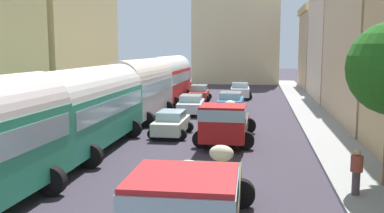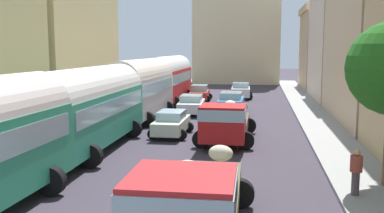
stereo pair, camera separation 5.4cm
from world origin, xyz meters
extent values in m
plane|color=#3A333F|center=(0.00, 27.00, 0.00)|extent=(154.00, 154.00, 0.00)
cube|color=#9A9F93|center=(-7.25, 27.00, 0.07)|extent=(2.50, 70.00, 0.14)
cube|color=#989896|center=(7.25, 27.00, 0.07)|extent=(2.50, 70.00, 0.14)
cube|color=beige|center=(-10.81, 25.68, 5.26)|extent=(4.61, 11.47, 10.52)
cube|color=#D0B089|center=(11.26, 26.34, 6.94)|extent=(5.52, 13.30, 13.88)
cube|color=beige|center=(11.05, 39.29, 6.33)|extent=(5.10, 11.45, 12.66)
cube|color=tan|center=(11.21, 51.02, 4.57)|extent=(5.42, 10.44, 9.14)
cube|color=tan|center=(11.21, 51.02, 9.53)|extent=(5.96, 10.44, 0.77)
cube|color=beige|center=(0.00, 58.22, 6.55)|extent=(11.94, 6.48, 13.10)
cube|color=beige|center=(-4.18, 56.60, 9.17)|extent=(2.75, 2.75, 18.33)
cube|color=beige|center=(4.18, 56.60, 9.17)|extent=(2.75, 2.75, 18.33)
cylinder|color=black|center=(-3.40, 9.03, 0.50)|extent=(1.00, 0.35, 1.00)
cube|color=#2D9174|center=(-4.60, 15.50, 1.66)|extent=(2.55, 9.95, 2.32)
cylinder|color=silver|center=(-4.60, 15.50, 2.82)|extent=(2.50, 9.75, 2.40)
cube|color=#99B7C6|center=(-4.60, 15.50, 2.17)|extent=(2.60, 9.16, 0.74)
cylinder|color=black|center=(-5.80, 18.57, 0.50)|extent=(1.00, 0.35, 1.00)
cylinder|color=black|center=(-3.47, 18.59, 0.50)|extent=(1.00, 0.35, 1.00)
cylinder|color=black|center=(-5.73, 12.41, 0.50)|extent=(1.00, 0.35, 1.00)
cylinder|color=black|center=(-3.40, 12.43, 0.50)|extent=(1.00, 0.35, 1.00)
cube|color=silver|center=(-4.60, 24.50, 1.76)|extent=(2.58, 8.76, 2.51)
cylinder|color=silver|center=(-4.60, 24.50, 3.01)|extent=(2.52, 8.58, 2.34)
cube|color=#99B7C6|center=(-4.60, 24.50, 2.31)|extent=(2.61, 8.06, 0.80)
cylinder|color=black|center=(-5.68, 27.22, 0.50)|extent=(1.00, 0.35, 1.00)
cylinder|color=black|center=(-3.41, 27.17, 0.50)|extent=(1.00, 0.35, 1.00)
cylinder|color=black|center=(-5.79, 21.83, 0.50)|extent=(1.00, 0.35, 1.00)
cylinder|color=black|center=(-3.52, 21.78, 0.50)|extent=(1.00, 0.35, 1.00)
cube|color=red|center=(-4.60, 33.50, 1.79)|extent=(2.38, 9.94, 2.57)
cylinder|color=silver|center=(-4.60, 33.50, 3.07)|extent=(2.33, 9.74, 2.31)
cube|color=#99B7C6|center=(-4.60, 33.50, 2.35)|extent=(2.43, 9.14, 0.82)
cylinder|color=black|center=(-5.72, 36.58, 0.50)|extent=(1.00, 0.35, 1.00)
cylinder|color=black|center=(-3.47, 36.58, 0.50)|extent=(1.00, 0.35, 1.00)
cylinder|color=black|center=(-5.73, 30.42, 0.50)|extent=(1.00, 0.35, 1.00)
cylinder|color=black|center=(-3.48, 30.42, 0.50)|extent=(1.00, 0.35, 1.00)
cube|color=#99B7C6|center=(1.88, 4.41, 1.92)|extent=(2.28, 2.30, 0.60)
cube|color=brown|center=(1.80, 8.01, 0.73)|extent=(2.30, 5.08, 0.55)
ellipsoid|color=beige|center=(2.06, 7.97, 1.30)|extent=(0.81, 0.90, 0.60)
ellipsoid|color=beige|center=(2.36, 6.64, 1.26)|extent=(1.02, 0.89, 0.51)
ellipsoid|color=beige|center=(1.90, 7.26, 1.23)|extent=(1.23, 1.20, 0.45)
ellipsoid|color=beige|center=(2.24, 9.26, 1.62)|extent=(0.90, 0.77, 0.51)
ellipsoid|color=beige|center=(2.21, 6.74, 1.56)|extent=(1.01, 0.97, 0.47)
ellipsoid|color=beige|center=(1.50, 7.22, 1.62)|extent=(0.85, 1.05, 0.51)
cylinder|color=black|center=(2.87, 8.93, 0.45)|extent=(0.90, 0.32, 0.90)
cylinder|color=black|center=(0.69, 8.88, 0.45)|extent=(0.90, 0.32, 0.90)
cube|color=red|center=(1.67, 16.56, 1.31)|extent=(2.17, 2.08, 1.73)
cube|color=#99B7C6|center=(1.67, 16.56, 1.80)|extent=(2.21, 2.16, 0.55)
cube|color=brown|center=(1.71, 20.00, 0.73)|extent=(2.20, 4.85, 0.55)
ellipsoid|color=beige|center=(1.61, 19.53, 1.30)|extent=(0.91, 0.93, 0.59)
ellipsoid|color=beige|center=(1.82, 21.08, 1.27)|extent=(1.01, 0.95, 0.53)
ellipsoid|color=beige|center=(2.12, 18.79, 1.23)|extent=(1.15, 1.01, 0.46)
ellipsoid|color=beige|center=(1.74, 20.62, 1.67)|extent=(0.96, 1.03, 0.55)
cylinder|color=black|center=(2.75, 16.72, 0.45)|extent=(0.90, 0.31, 0.90)
cylinder|color=black|center=(0.60, 16.75, 0.45)|extent=(0.90, 0.31, 0.90)
cylinder|color=black|center=(2.79, 20.85, 0.45)|extent=(0.90, 0.31, 0.90)
cylinder|color=black|center=(0.64, 20.88, 0.45)|extent=(0.90, 0.31, 0.90)
cube|color=#3688C5|center=(1.25, 28.78, 0.69)|extent=(1.84, 4.29, 0.84)
cube|color=#A4B2BC|center=(1.25, 28.78, 1.35)|extent=(1.60, 2.24, 0.49)
cylinder|color=black|center=(2.13, 27.44, 0.30)|extent=(0.60, 0.21, 0.60)
cylinder|color=black|center=(0.34, 27.47, 0.30)|extent=(0.60, 0.21, 0.60)
cylinder|color=black|center=(2.16, 30.09, 0.30)|extent=(0.60, 0.21, 0.60)
cylinder|color=black|center=(0.37, 30.11, 0.30)|extent=(0.60, 0.21, 0.60)
cube|color=silver|center=(1.53, 38.43, 0.68)|extent=(1.89, 3.86, 0.82)
cube|color=#96B0C4|center=(1.53, 38.43, 1.33)|extent=(1.61, 2.03, 0.47)
cylinder|color=black|center=(2.45, 37.29, 0.30)|extent=(0.60, 0.21, 0.60)
cylinder|color=black|center=(0.70, 37.22, 0.30)|extent=(0.60, 0.21, 0.60)
cylinder|color=black|center=(2.36, 39.64, 0.30)|extent=(0.60, 0.21, 0.60)
cylinder|color=black|center=(0.61, 39.57, 0.30)|extent=(0.60, 0.21, 0.60)
cube|color=beige|center=(-1.47, 19.49, 0.61)|extent=(1.58, 3.72, 0.68)
cube|color=#A1C4D1|center=(-1.47, 19.49, 1.18)|extent=(1.38, 1.94, 0.46)
cylinder|color=black|center=(-2.25, 20.64, 0.30)|extent=(0.60, 0.21, 0.60)
cylinder|color=black|center=(-0.69, 20.63, 0.30)|extent=(0.60, 0.21, 0.60)
cylinder|color=black|center=(-2.26, 18.34, 0.30)|extent=(0.60, 0.21, 0.60)
cylinder|color=black|center=(-0.70, 18.33, 0.30)|extent=(0.60, 0.21, 0.60)
cube|color=silver|center=(-1.65, 27.65, 0.62)|extent=(1.99, 4.10, 0.70)
cube|color=#A1BEC0|center=(-1.65, 27.65, 1.21)|extent=(1.67, 2.17, 0.48)
cylinder|color=black|center=(-2.60, 28.84, 0.30)|extent=(0.60, 0.21, 0.60)
cylinder|color=black|center=(-0.84, 28.94, 0.30)|extent=(0.60, 0.21, 0.60)
cylinder|color=black|center=(-2.45, 26.36, 0.30)|extent=(0.60, 0.21, 0.60)
cylinder|color=black|center=(-0.70, 26.46, 0.30)|extent=(0.60, 0.21, 0.60)
cube|color=#B63029|center=(-2.19, 35.93, 0.61)|extent=(1.79, 3.87, 0.67)
cube|color=#96C0BF|center=(-2.19, 35.93, 1.23)|extent=(1.52, 2.04, 0.57)
cylinder|color=black|center=(-3.06, 37.07, 0.30)|extent=(0.60, 0.21, 0.60)
cylinder|color=black|center=(-1.42, 37.14, 0.30)|extent=(0.60, 0.21, 0.60)
cylinder|color=black|center=(-2.96, 34.71, 0.30)|extent=(0.60, 0.21, 0.60)
cylinder|color=black|center=(-1.32, 34.78, 0.30)|extent=(0.60, 0.21, 0.60)
cylinder|color=#4E4345|center=(6.55, 10.26, 0.07)|extent=(0.22, 0.22, 0.14)
cylinder|color=#4E4345|center=(6.55, 10.26, 0.53)|extent=(0.29, 0.29, 0.79)
cylinder|color=#964232|center=(6.55, 10.26, 1.19)|extent=(0.45, 0.45, 0.53)
sphere|color=tan|center=(6.55, 10.26, 1.57)|extent=(0.22, 0.22, 0.22)
camera|label=1|loc=(3.37, -3.97, 4.88)|focal=40.35mm
camera|label=2|loc=(3.43, -3.96, 4.88)|focal=40.35mm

